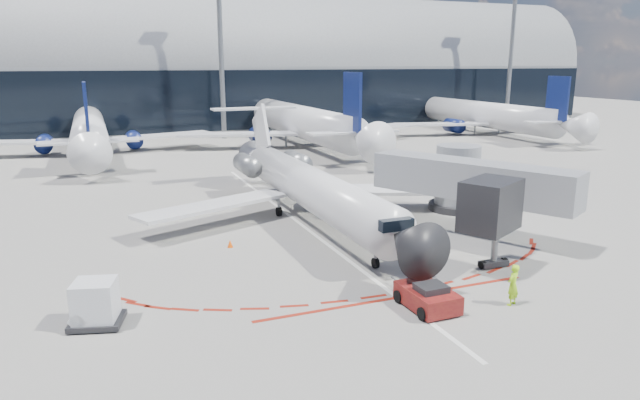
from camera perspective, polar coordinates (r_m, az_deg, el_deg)
name	(u,v)px	position (r m, az deg, el deg)	size (l,w,h in m)	color
ground	(310,231)	(36.99, -0.99, -3.15)	(260.00, 260.00, 0.00)	slate
apron_centerline	(300,223)	(38.79, -2.04, -2.35)	(0.25, 40.00, 0.01)	silver
apron_stop_bar	(398,298)	(27.18, 7.77, -9.64)	(14.00, 0.25, 0.01)	maroon
terminal_building	(170,75)	(98.91, -14.80, 11.96)	(150.00, 24.15, 24.00)	gray
jet_bridge	(467,183)	(38.26, 14.49, 1.62)	(10.03, 15.20, 4.90)	gray
light_mast_centre	(221,48)	(83.01, -9.89, 14.71)	(0.70, 0.70, 25.00)	slate
light_mast_east	(511,51)	(105.56, 18.58, 13.95)	(0.70, 0.70, 25.00)	slate
regional_jet	(306,185)	(39.39, -1.44, 1.56)	(23.67, 29.19, 7.31)	silver
pushback_tug	(427,297)	(26.12, 10.70, -9.49)	(2.03, 4.64, 1.20)	#5A0C11
ramp_worker	(513,285)	(27.25, 18.73, -8.04)	(0.70, 0.46, 1.92)	#B1FB1A
uld_container	(96,304)	(25.68, -21.53, -9.63)	(2.46, 2.24, 1.94)	black
safety_cone_left	(230,244)	(34.22, -8.98, -4.32)	(0.33, 0.33, 0.46)	#FF5305
safety_cone_right	(410,288)	(27.66, 9.01, -8.73)	(0.35, 0.35, 0.48)	#FF5305
bg_airliner_1	(87,106)	(73.85, -22.29, 8.65)	(34.25, 36.27, 11.08)	silver
bg_airliner_2	(300,99)	(75.14, -1.97, 10.10)	(37.35, 39.55, 12.08)	silver
bg_airliner_3	(485,96)	(91.56, 16.16, 9.92)	(34.50, 36.53, 11.16)	silver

